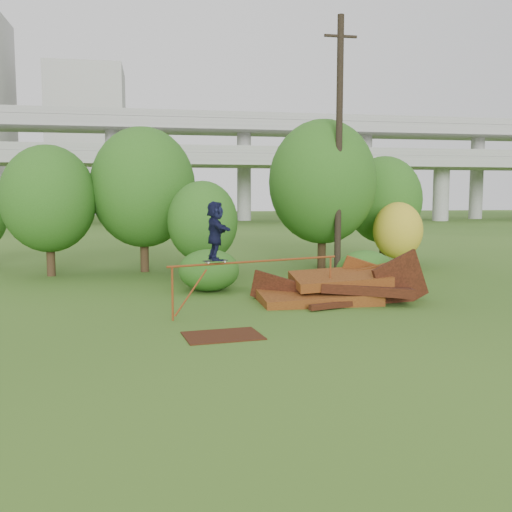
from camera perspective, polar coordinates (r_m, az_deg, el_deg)
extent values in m
plane|color=#2D5116|center=(15.25, 4.32, -6.70)|extent=(240.00, 240.00, 0.00)
cube|color=#411A0B|center=(18.28, 6.11, -4.03)|extent=(3.70, 2.29, 0.61)
cube|color=black|center=(18.44, 10.87, -3.26)|extent=(3.21, 2.49, 0.55)
cube|color=#411A0B|center=(18.63, 8.32, -2.25)|extent=(3.07, 2.09, 0.62)
cube|color=black|center=(18.64, 14.26, -2.52)|extent=(2.10, 0.53, 2.06)
cube|color=#411A0B|center=(19.73, 10.34, -2.27)|extent=(1.70, 0.67, 1.67)
cube|color=black|center=(18.34, 2.16, -3.43)|extent=(1.63, 1.21, 1.23)
cube|color=black|center=(17.25, 8.19, -4.86)|extent=(1.95, 0.77, 0.16)
cube|color=#411A0B|center=(19.54, 11.76, -1.19)|extent=(1.44, 0.56, 0.36)
cylinder|color=brown|center=(15.53, -8.35, -3.76)|extent=(0.06, 0.06, 1.47)
cylinder|color=brown|center=(18.09, 7.45, -2.38)|extent=(0.06, 0.06, 1.47)
cylinder|color=brown|center=(16.55, 0.16, -0.53)|extent=(5.29, 1.91, 0.06)
cube|color=black|center=(15.92, -4.07, -0.47)|extent=(0.73, 0.41, 0.02)
cylinder|color=beige|center=(15.75, -4.78, -0.68)|extent=(0.06, 0.05, 0.05)
cylinder|color=beige|center=(15.88, -5.01, -0.62)|extent=(0.06, 0.05, 0.05)
cylinder|color=beige|center=(15.96, -3.13, -0.57)|extent=(0.06, 0.05, 0.05)
cylinder|color=beige|center=(16.10, -3.37, -0.52)|extent=(0.06, 0.05, 0.05)
imported|color=#121433|center=(15.85, -4.09, 2.53)|extent=(0.70, 1.58, 1.64)
cube|color=#36180B|center=(13.82, -3.35, -7.96)|extent=(1.97, 1.52, 0.03)
cylinder|color=black|center=(25.53, -19.84, 0.10)|extent=(0.35, 0.35, 1.79)
ellipsoid|color=#204913|center=(25.42, -20.03, 5.40)|extent=(3.90, 3.90, 4.48)
cylinder|color=black|center=(25.87, -11.10, 0.68)|extent=(0.37, 0.37, 2.03)
ellipsoid|color=#204913|center=(25.77, -11.22, 6.75)|extent=(4.60, 4.60, 5.29)
cylinder|color=black|center=(23.10, -5.31, -0.77)|extent=(0.31, 0.31, 1.30)
ellipsoid|color=#204913|center=(22.97, -5.35, 3.47)|extent=(2.82, 2.82, 3.25)
cylinder|color=black|center=(26.67, 6.59, 1.05)|extent=(0.39, 0.39, 2.16)
ellipsoid|color=#204913|center=(26.58, 6.66, 7.37)|extent=(4.95, 4.95, 5.69)
cylinder|color=black|center=(26.86, 13.92, -0.33)|extent=(0.28, 0.28, 0.97)
ellipsoid|color=#A58C19|center=(26.75, 13.99, 2.49)|extent=(2.25, 2.25, 2.58)
cylinder|color=black|center=(29.94, 12.57, 1.07)|extent=(0.35, 0.35, 1.75)
ellipsoid|color=#204913|center=(29.83, 12.67, 5.50)|extent=(3.84, 3.84, 4.41)
ellipsoid|color=#204913|center=(20.24, -4.72, -1.43)|extent=(2.16, 1.99, 1.49)
ellipsoid|color=#204913|center=(20.47, 10.85, -1.47)|extent=(2.07, 1.90, 1.47)
cylinder|color=black|center=(24.70, 8.30, 10.69)|extent=(0.28, 0.28, 10.82)
cube|color=black|center=(25.49, 8.46, 20.92)|extent=(1.40, 0.10, 0.10)
cube|color=gray|center=(74.64, -7.41, 9.46)|extent=(160.00, 9.00, 1.40)
cube|color=gray|center=(81.06, -7.67, 12.72)|extent=(160.00, 9.00, 1.40)
cylinder|color=gray|center=(75.75, -21.17, 6.03)|extent=(2.20, 2.20, 8.00)
cylinder|color=gray|center=(74.50, -7.37, 6.38)|extent=(2.20, 2.20, 8.00)
cylinder|color=gray|center=(77.52, 6.13, 6.38)|extent=(2.20, 2.20, 8.00)
cube|color=#9E9E99|center=(117.53, -16.45, 10.89)|extent=(14.00, 14.00, 28.00)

